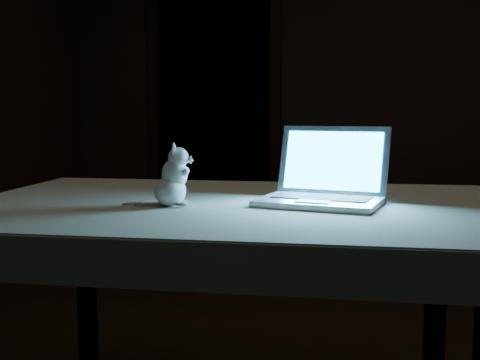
% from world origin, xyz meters
% --- Properties ---
extents(back_wall, '(4.50, 0.04, 2.60)m').
position_xyz_m(back_wall, '(0.00, 2.50, 1.30)').
color(back_wall, black).
rests_on(back_wall, ground).
extents(doorway, '(1.06, 0.36, 2.13)m').
position_xyz_m(doorway, '(-1.10, 2.50, 1.06)').
color(doorway, black).
rests_on(doorway, back_wall).
extents(table, '(1.59, 1.11, 0.81)m').
position_xyz_m(table, '(-0.17, -0.29, 0.40)').
color(table, black).
rests_on(table, floor).
extents(tablecloth, '(1.62, 1.08, 0.11)m').
position_xyz_m(tablecloth, '(-0.17, -0.33, 0.76)').
color(tablecloth, beige).
rests_on(tablecloth, table).
extents(laptop, '(0.38, 0.34, 0.23)m').
position_xyz_m(laptop, '(0.08, -0.28, 0.93)').
color(laptop, silver).
rests_on(laptop, tablecloth).
extents(plush_mouse, '(0.16, 0.16, 0.18)m').
position_xyz_m(plush_mouse, '(-0.33, -0.41, 0.91)').
color(plush_mouse, white).
rests_on(plush_mouse, tablecloth).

